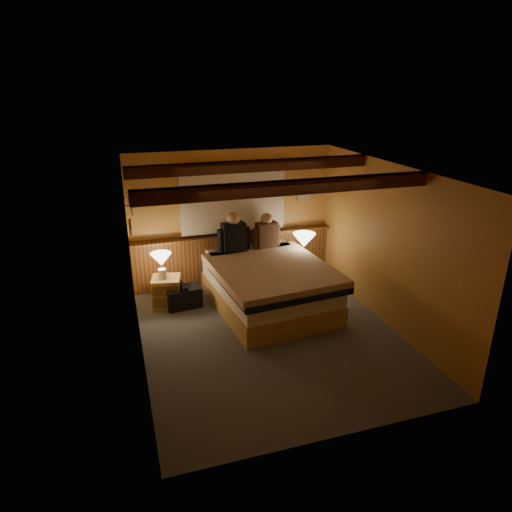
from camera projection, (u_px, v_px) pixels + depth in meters
name	position (u px, v px, depth m)	size (l,w,h in m)	color
floor	(271.00, 336.00, 6.60)	(4.20, 4.20, 0.00)	#4D545C
ceiling	(273.00, 171.00, 5.75)	(4.20, 4.20, 0.00)	#BB7C46
wall_back	(232.00, 218.00, 8.04)	(3.60, 3.60, 0.00)	#D3954B
wall_left	(135.00, 275.00, 5.67)	(4.20, 4.20, 0.00)	#D3954B
wall_right	(388.00, 246.00, 6.68)	(4.20, 4.20, 0.00)	#D3954B
wall_front	(345.00, 336.00, 4.30)	(3.60, 3.60, 0.00)	#D3954B
wainscot	(234.00, 257.00, 8.24)	(3.60, 0.23, 0.94)	brown
curtain_window	(233.00, 201.00, 7.87)	(2.18, 0.09, 1.11)	#4A2412
ceiling_beams	(269.00, 176.00, 5.91)	(3.60, 1.65, 0.16)	#4A2412
coat_rail	(131.00, 207.00, 6.93)	(0.05, 0.55, 0.24)	silver
framed_print	(304.00, 194.00, 8.28)	(0.30, 0.04, 0.25)	tan
bed	(269.00, 285.00, 7.32)	(1.89, 2.36, 0.76)	tan
nightstand_left	(167.00, 292.00, 7.43)	(0.52, 0.49, 0.49)	tan
nightstand_right	(305.00, 274.00, 8.10)	(0.50, 0.47, 0.49)	tan
lamp_left	(161.00, 261.00, 7.21)	(0.33, 0.33, 0.43)	white
lamp_right	(304.00, 242.00, 7.91)	(0.39, 0.39, 0.51)	white
person_left	(234.00, 235.00, 7.69)	(0.58, 0.26, 0.70)	black
person_right	(267.00, 233.00, 7.88)	(0.52, 0.26, 0.64)	#462A1C
duffel_bag	(183.00, 297.00, 7.42)	(0.60, 0.40, 0.40)	black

